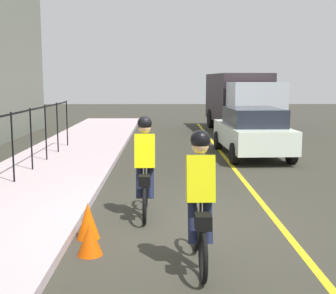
{
  "coord_description": "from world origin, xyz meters",
  "views": [
    {
      "loc": [
        -7.7,
        0.39,
        2.45
      ],
      "look_at": [
        2.13,
        0.28,
        1.0
      ],
      "focal_mm": 48.38,
      "sensor_mm": 36.0,
      "label": 1
    }
  ],
  "objects": [
    {
      "name": "patrol_sedan",
      "position": [
        6.87,
        -2.5,
        0.82
      ],
      "size": [
        4.47,
        2.07,
        1.58
      ],
      "rotation": [
        0.0,
        0.0,
        0.04
      ],
      "color": "white",
      "rests_on": "ground"
    },
    {
      "name": "cyclist_follow",
      "position": [
        -2.01,
        -0.09,
        0.91
      ],
      "size": [
        1.71,
        0.37,
        1.83
      ],
      "rotation": [
        0.0,
        0.0,
        0.02
      ],
      "color": "black",
      "rests_on": "ground"
    },
    {
      "name": "ground_plane",
      "position": [
        0.0,
        0.0,
        0.0
      ],
      "size": [
        80.0,
        80.0,
        0.0
      ],
      "primitive_type": "plane",
      "color": "#343229"
    },
    {
      "name": "cyclist_lead",
      "position": [
        0.26,
        0.72,
        0.91
      ],
      "size": [
        1.71,
        0.37,
        1.83
      ],
      "rotation": [
        0.0,
        0.0,
        0.02
      ],
      "color": "black",
      "rests_on": "ground"
    },
    {
      "name": "box_truck_background",
      "position": [
        14.07,
        -3.36,
        1.55
      ],
      "size": [
        6.85,
        2.89,
        2.78
      ],
      "rotation": [
        0.0,
        0.0,
        3.21
      ],
      "color": "#2E262A",
      "rests_on": "ground"
    },
    {
      "name": "traffic_cone_far",
      "position": [
        -1.57,
        1.43,
        0.23
      ],
      "size": [
        0.36,
        0.36,
        0.46
      ],
      "primitive_type": "cone",
      "color": "#E64E06",
      "rests_on": "ground"
    },
    {
      "name": "lane_line_centre",
      "position": [
        0.0,
        -1.6,
        0.0
      ],
      "size": [
        36.0,
        0.12,
        0.01
      ],
      "primitive_type": "cube",
      "color": "yellow",
      "rests_on": "ground"
    },
    {
      "name": "traffic_cone_near",
      "position": [
        -0.89,
        1.56,
        0.29
      ],
      "size": [
        0.36,
        0.36,
        0.57
      ],
      "primitive_type": "cone",
      "color": "#F65805",
      "rests_on": "ground"
    }
  ]
}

